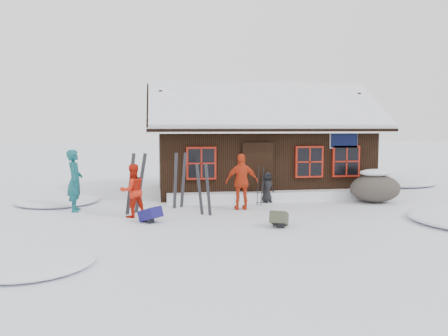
{
  "coord_description": "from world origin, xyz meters",
  "views": [
    {
      "loc": [
        -2.65,
        -12.52,
        2.63
      ],
      "look_at": [
        -0.51,
        1.12,
        1.3
      ],
      "focal_mm": 35.0,
      "sensor_mm": 36.0,
      "label": 1
    }
  ],
  "objects_px": {
    "skier_orange_left": "(133,191)",
    "ski_poles": "(260,187)",
    "boulder": "(375,187)",
    "skier_teal": "(75,181)",
    "skier_orange_right": "(242,182)",
    "backpack_olive": "(279,221)",
    "ski_pair_left": "(136,184)",
    "skier_crouched": "(267,187)",
    "backpack_blue": "(151,217)"
  },
  "relations": [
    {
      "from": "skier_orange_right",
      "to": "skier_crouched",
      "type": "bearing_deg",
      "value": -135.75
    },
    {
      "from": "backpack_blue",
      "to": "backpack_olive",
      "type": "distance_m",
      "value": 3.51
    },
    {
      "from": "skier_orange_left",
      "to": "skier_crouched",
      "type": "distance_m",
      "value": 4.8
    },
    {
      "from": "boulder",
      "to": "backpack_olive",
      "type": "xyz_separation_m",
      "value": [
        -4.31,
        -3.05,
        -0.37
      ]
    },
    {
      "from": "skier_orange_right",
      "to": "backpack_olive",
      "type": "height_order",
      "value": "skier_orange_right"
    },
    {
      "from": "skier_crouched",
      "to": "skier_teal",
      "type": "bearing_deg",
      "value": 159.33
    },
    {
      "from": "boulder",
      "to": "backpack_olive",
      "type": "distance_m",
      "value": 5.29
    },
    {
      "from": "skier_teal",
      "to": "backpack_blue",
      "type": "relative_size",
      "value": 3.45
    },
    {
      "from": "ski_poles",
      "to": "backpack_olive",
      "type": "bearing_deg",
      "value": -94.37
    },
    {
      "from": "skier_teal",
      "to": "boulder",
      "type": "bearing_deg",
      "value": -93.31
    },
    {
      "from": "boulder",
      "to": "ski_pair_left",
      "type": "bearing_deg",
      "value": -175.43
    },
    {
      "from": "skier_orange_right",
      "to": "backpack_blue",
      "type": "relative_size",
      "value": 3.2
    },
    {
      "from": "skier_crouched",
      "to": "boulder",
      "type": "xyz_separation_m",
      "value": [
        3.7,
        -0.55,
        -0.01
      ]
    },
    {
      "from": "backpack_blue",
      "to": "skier_orange_right",
      "type": "bearing_deg",
      "value": -16.83
    },
    {
      "from": "skier_teal",
      "to": "boulder",
      "type": "xyz_separation_m",
      "value": [
        9.96,
        0.04,
        -0.43
      ]
    },
    {
      "from": "ski_poles",
      "to": "backpack_olive",
      "type": "height_order",
      "value": "ski_poles"
    },
    {
      "from": "skier_orange_left",
      "to": "ski_poles",
      "type": "height_order",
      "value": "skier_orange_left"
    },
    {
      "from": "boulder",
      "to": "ski_poles",
      "type": "relative_size",
      "value": 1.33
    },
    {
      "from": "ski_poles",
      "to": "backpack_olive",
      "type": "xyz_separation_m",
      "value": [
        -0.24,
        -3.13,
        -0.47
      ]
    },
    {
      "from": "boulder",
      "to": "ski_poles",
      "type": "distance_m",
      "value": 4.07
    },
    {
      "from": "skier_orange_left",
      "to": "boulder",
      "type": "height_order",
      "value": "skier_orange_left"
    },
    {
      "from": "ski_poles",
      "to": "backpack_blue",
      "type": "xyz_separation_m",
      "value": [
        -3.58,
        -2.06,
        -0.47
      ]
    },
    {
      "from": "skier_teal",
      "to": "skier_crouched",
      "type": "xyz_separation_m",
      "value": [
        6.26,
        0.59,
        -0.42
      ]
    },
    {
      "from": "backpack_olive",
      "to": "ski_poles",
      "type": "bearing_deg",
      "value": 111.22
    },
    {
      "from": "skier_crouched",
      "to": "backpack_olive",
      "type": "relative_size",
      "value": 1.88
    },
    {
      "from": "boulder",
      "to": "backpack_blue",
      "type": "bearing_deg",
      "value": -165.47
    },
    {
      "from": "skier_orange_right",
      "to": "ski_pair_left",
      "type": "distance_m",
      "value": 3.28
    },
    {
      "from": "skier_orange_left",
      "to": "skier_crouched",
      "type": "relative_size",
      "value": 1.45
    },
    {
      "from": "ski_pair_left",
      "to": "boulder",
      "type": "bearing_deg",
      "value": -13.67
    },
    {
      "from": "skier_teal",
      "to": "backpack_blue",
      "type": "bearing_deg",
      "value": -133.55
    },
    {
      "from": "skier_teal",
      "to": "skier_orange_right",
      "type": "relative_size",
      "value": 1.08
    },
    {
      "from": "skier_crouched",
      "to": "ski_pair_left",
      "type": "xyz_separation_m",
      "value": [
        -4.4,
        -1.2,
        0.36
      ]
    },
    {
      "from": "ski_pair_left",
      "to": "backpack_olive",
      "type": "xyz_separation_m",
      "value": [
        3.79,
        -2.41,
        -0.74
      ]
    },
    {
      "from": "skier_orange_left",
      "to": "skier_orange_right",
      "type": "relative_size",
      "value": 0.87
    },
    {
      "from": "skier_crouched",
      "to": "backpack_olive",
      "type": "distance_m",
      "value": 3.67
    },
    {
      "from": "ski_pair_left",
      "to": "skier_teal",
      "type": "bearing_deg",
      "value": 143.77
    },
    {
      "from": "boulder",
      "to": "ski_pair_left",
      "type": "relative_size",
      "value": 0.94
    },
    {
      "from": "skier_teal",
      "to": "skier_orange_left",
      "type": "relative_size",
      "value": 1.24
    },
    {
      "from": "skier_crouched",
      "to": "skier_orange_right",
      "type": "bearing_deg",
      "value": -160.53
    },
    {
      "from": "skier_orange_left",
      "to": "backpack_olive",
      "type": "bearing_deg",
      "value": 128.45
    },
    {
      "from": "skier_orange_right",
      "to": "boulder",
      "type": "height_order",
      "value": "skier_orange_right"
    },
    {
      "from": "skier_teal",
      "to": "skier_orange_left",
      "type": "height_order",
      "value": "skier_teal"
    },
    {
      "from": "skier_orange_right",
      "to": "backpack_blue",
      "type": "xyz_separation_m",
      "value": [
        -2.83,
        -1.39,
        -0.74
      ]
    },
    {
      "from": "backpack_blue",
      "to": "backpack_olive",
      "type": "relative_size",
      "value": 0.98
    },
    {
      "from": "skier_teal",
      "to": "ski_poles",
      "type": "bearing_deg",
      "value": -92.38
    },
    {
      "from": "skier_orange_left",
      "to": "ski_pair_left",
      "type": "bearing_deg",
      "value": -122.31
    },
    {
      "from": "skier_orange_left",
      "to": "ski_poles",
      "type": "relative_size",
      "value": 1.17
    },
    {
      "from": "ski_pair_left",
      "to": "backpack_blue",
      "type": "xyz_separation_m",
      "value": [
        0.45,
        -1.33,
        -0.74
      ]
    },
    {
      "from": "skier_teal",
      "to": "ski_poles",
      "type": "relative_size",
      "value": 1.44
    },
    {
      "from": "skier_teal",
      "to": "skier_orange_right",
      "type": "height_order",
      "value": "skier_teal"
    }
  ]
}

